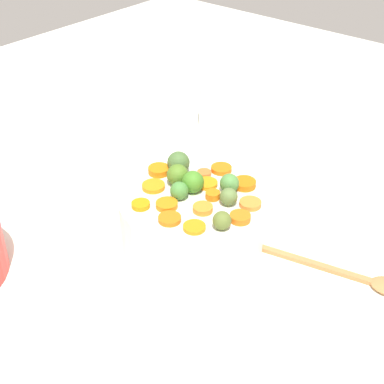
# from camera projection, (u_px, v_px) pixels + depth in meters

# --- Properties ---
(tabletop) EXTENTS (2.40, 2.40, 0.02)m
(tabletop) POSITION_uv_depth(u_px,v_px,m) (223.00, 262.00, 1.01)
(tabletop) COLOR white
(tabletop) RESTS_ON ground
(serving_bowl_carrots) EXTENTS (0.25, 0.25, 0.11)m
(serving_bowl_carrots) POSITION_uv_depth(u_px,v_px,m) (192.00, 223.00, 1.00)
(serving_bowl_carrots) COLOR white
(serving_bowl_carrots) RESTS_ON tabletop
(carrot_slice_0) EXTENTS (0.05, 0.05, 0.01)m
(carrot_slice_0) POSITION_uv_depth(u_px,v_px,m) (240.00, 217.00, 0.91)
(carrot_slice_0) COLOR orange
(carrot_slice_0) RESTS_ON serving_bowl_carrots
(carrot_slice_1) EXTENTS (0.05, 0.05, 0.01)m
(carrot_slice_1) POSITION_uv_depth(u_px,v_px,m) (221.00, 169.00, 1.03)
(carrot_slice_1) COLOR orange
(carrot_slice_1) RESTS_ON serving_bowl_carrots
(carrot_slice_2) EXTENTS (0.05, 0.05, 0.01)m
(carrot_slice_2) POSITION_uv_depth(u_px,v_px,m) (207.00, 184.00, 0.99)
(carrot_slice_2) COLOR orange
(carrot_slice_2) RESTS_ON serving_bowl_carrots
(carrot_slice_3) EXTENTS (0.04, 0.04, 0.01)m
(carrot_slice_3) POSITION_uv_depth(u_px,v_px,m) (203.00, 209.00, 0.93)
(carrot_slice_3) COLOR orange
(carrot_slice_3) RESTS_ON serving_bowl_carrots
(carrot_slice_4) EXTENTS (0.03, 0.03, 0.01)m
(carrot_slice_4) POSITION_uv_depth(u_px,v_px,m) (204.00, 173.00, 1.02)
(carrot_slice_4) COLOR orange
(carrot_slice_4) RESTS_ON serving_bowl_carrots
(carrot_slice_5) EXTENTS (0.05, 0.05, 0.01)m
(carrot_slice_5) POSITION_uv_depth(u_px,v_px,m) (250.00, 204.00, 0.94)
(carrot_slice_5) COLOR orange
(carrot_slice_5) RESTS_ON serving_bowl_carrots
(carrot_slice_6) EXTENTS (0.05, 0.05, 0.01)m
(carrot_slice_6) POSITION_uv_depth(u_px,v_px,m) (167.00, 205.00, 0.94)
(carrot_slice_6) COLOR orange
(carrot_slice_6) RESTS_ON serving_bowl_carrots
(carrot_slice_7) EXTENTS (0.05, 0.05, 0.01)m
(carrot_slice_7) POSITION_uv_depth(u_px,v_px,m) (193.00, 226.00, 0.89)
(carrot_slice_7) COLOR orange
(carrot_slice_7) RESTS_ON serving_bowl_carrots
(carrot_slice_8) EXTENTS (0.05, 0.05, 0.01)m
(carrot_slice_8) POSITION_uv_depth(u_px,v_px,m) (153.00, 186.00, 0.99)
(carrot_slice_8) COLOR orange
(carrot_slice_8) RESTS_ON serving_bowl_carrots
(carrot_slice_9) EXTENTS (0.05, 0.05, 0.01)m
(carrot_slice_9) POSITION_uv_depth(u_px,v_px,m) (245.00, 184.00, 0.99)
(carrot_slice_9) COLOR orange
(carrot_slice_9) RESTS_ON serving_bowl_carrots
(carrot_slice_10) EXTENTS (0.05, 0.05, 0.01)m
(carrot_slice_10) POSITION_uv_depth(u_px,v_px,m) (170.00, 219.00, 0.91)
(carrot_slice_10) COLOR orange
(carrot_slice_10) RESTS_ON serving_bowl_carrots
(carrot_slice_11) EXTENTS (0.05, 0.05, 0.01)m
(carrot_slice_11) POSITION_uv_depth(u_px,v_px,m) (159.00, 170.00, 1.03)
(carrot_slice_11) COLOR orange
(carrot_slice_11) RESTS_ON serving_bowl_carrots
(carrot_slice_12) EXTENTS (0.04, 0.04, 0.01)m
(carrot_slice_12) POSITION_uv_depth(u_px,v_px,m) (141.00, 205.00, 0.94)
(carrot_slice_12) COLOR orange
(carrot_slice_12) RESTS_ON serving_bowl_carrots
(carrot_slice_13) EXTENTS (0.03, 0.03, 0.01)m
(carrot_slice_13) POSITION_uv_depth(u_px,v_px,m) (213.00, 195.00, 0.96)
(carrot_slice_13) COLOR orange
(carrot_slice_13) RESTS_ON serving_bowl_carrots
(brussels_sprout_0) EXTENTS (0.03, 0.03, 0.03)m
(brussels_sprout_0) POSITION_uv_depth(u_px,v_px,m) (229.00, 197.00, 0.94)
(brussels_sprout_0) COLOR #5C773C
(brussels_sprout_0) RESTS_ON serving_bowl_carrots
(brussels_sprout_1) EXTENTS (0.03, 0.03, 0.03)m
(brussels_sprout_1) POSITION_uv_depth(u_px,v_px,m) (222.00, 220.00, 0.89)
(brussels_sprout_1) COLOR #5D6E2D
(brussels_sprout_1) RESTS_ON serving_bowl_carrots
(brussels_sprout_2) EXTENTS (0.03, 0.03, 0.03)m
(brussels_sprout_2) POSITION_uv_depth(u_px,v_px,m) (229.00, 183.00, 0.97)
(brussels_sprout_2) COLOR #4E8740
(brussels_sprout_2) RESTS_ON serving_bowl_carrots
(brussels_sprout_3) EXTENTS (0.04, 0.04, 0.04)m
(brussels_sprout_3) POSITION_uv_depth(u_px,v_px,m) (179.00, 174.00, 0.99)
(brussels_sprout_3) COLOR #517A25
(brussels_sprout_3) RESTS_ON serving_bowl_carrots
(brussels_sprout_4) EXTENTS (0.03, 0.03, 0.03)m
(brussels_sprout_4) POSITION_uv_depth(u_px,v_px,m) (179.00, 191.00, 0.95)
(brussels_sprout_4) COLOR #468438
(brussels_sprout_4) RESTS_ON serving_bowl_carrots
(brussels_sprout_5) EXTENTS (0.04, 0.04, 0.04)m
(brussels_sprout_5) POSITION_uv_depth(u_px,v_px,m) (193.00, 182.00, 0.97)
(brussels_sprout_5) COLOR #448425
(brussels_sprout_5) RESTS_ON serving_bowl_carrots
(brussels_sprout_6) EXTENTS (0.04, 0.04, 0.04)m
(brussels_sprout_6) POSITION_uv_depth(u_px,v_px,m) (178.00, 163.00, 1.02)
(brussels_sprout_6) COLOR #486C35
(brussels_sprout_6) RESTS_ON serving_bowl_carrots
(wooden_spoon) EXTENTS (0.10, 0.31, 0.01)m
(wooden_spoon) POSITION_uv_depth(u_px,v_px,m) (351.00, 275.00, 0.96)
(wooden_spoon) COLOR #B97945
(wooden_spoon) RESTS_ON tabletop
(casserole_dish) EXTENTS (0.20, 0.20, 0.10)m
(casserole_dish) POSITION_uv_depth(u_px,v_px,m) (241.00, 106.00, 1.39)
(casserole_dish) COLOR white
(casserole_dish) RESTS_ON tabletop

